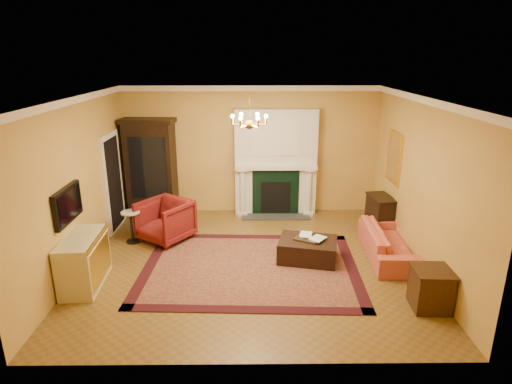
{
  "coord_description": "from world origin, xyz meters",
  "views": [
    {
      "loc": [
        0.04,
        -7.15,
        3.68
      ],
      "look_at": [
        0.12,
        0.3,
        1.27
      ],
      "focal_mm": 30.0,
      "sensor_mm": 36.0,
      "label": 1
    }
  ],
  "objects_px": {
    "console_table": "(380,215)",
    "leather_ottoman": "(308,250)",
    "coral_sofa": "(388,238)",
    "pedestal_table": "(131,225)",
    "end_table": "(431,290)",
    "wingback_armchair": "(165,219)",
    "commode": "(84,261)",
    "china_cabinet": "(151,170)"
  },
  "relations": [
    {
      "from": "console_table",
      "to": "leather_ottoman",
      "type": "relative_size",
      "value": 0.75
    },
    {
      "from": "china_cabinet",
      "to": "wingback_armchair",
      "type": "xyz_separation_m",
      "value": [
        0.56,
        -1.48,
        -0.63
      ]
    },
    {
      "from": "console_table",
      "to": "commode",
      "type": "bearing_deg",
      "value": -166.17
    },
    {
      "from": "commode",
      "to": "china_cabinet",
      "type": "bearing_deg",
      "value": 79.47
    },
    {
      "from": "wingback_armchair",
      "to": "console_table",
      "type": "distance_m",
      "value": 4.53
    },
    {
      "from": "wingback_armchair",
      "to": "leather_ottoman",
      "type": "bearing_deg",
      "value": 16.86
    },
    {
      "from": "commode",
      "to": "end_table",
      "type": "bearing_deg",
      "value": -10.78
    },
    {
      "from": "china_cabinet",
      "to": "leather_ottoman",
      "type": "xyz_separation_m",
      "value": [
        3.37,
        -2.42,
        -0.89
      ]
    },
    {
      "from": "wingback_armchair",
      "to": "coral_sofa",
      "type": "bearing_deg",
      "value": 24.98
    },
    {
      "from": "wingback_armchair",
      "to": "coral_sofa",
      "type": "height_order",
      "value": "wingback_armchair"
    },
    {
      "from": "commode",
      "to": "leather_ottoman",
      "type": "xyz_separation_m",
      "value": [
        3.8,
        0.86,
        -0.22
      ]
    },
    {
      "from": "commode",
      "to": "end_table",
      "type": "distance_m",
      "value": 5.5
    },
    {
      "from": "china_cabinet",
      "to": "pedestal_table",
      "type": "height_order",
      "value": "china_cabinet"
    },
    {
      "from": "china_cabinet",
      "to": "pedestal_table",
      "type": "bearing_deg",
      "value": -87.28
    },
    {
      "from": "china_cabinet",
      "to": "wingback_armchair",
      "type": "relative_size",
      "value": 2.34
    },
    {
      "from": "coral_sofa",
      "to": "end_table",
      "type": "relative_size",
      "value": 3.16
    },
    {
      "from": "china_cabinet",
      "to": "leather_ottoman",
      "type": "height_order",
      "value": "china_cabinet"
    },
    {
      "from": "coral_sofa",
      "to": "commode",
      "type": "bearing_deg",
      "value": 103.66
    },
    {
      "from": "wingback_armchair",
      "to": "china_cabinet",
      "type": "bearing_deg",
      "value": 146.13
    },
    {
      "from": "commode",
      "to": "leather_ottoman",
      "type": "distance_m",
      "value": 3.91
    },
    {
      "from": "commode",
      "to": "coral_sofa",
      "type": "height_order",
      "value": "commode"
    },
    {
      "from": "china_cabinet",
      "to": "commode",
      "type": "height_order",
      "value": "china_cabinet"
    },
    {
      "from": "console_table",
      "to": "coral_sofa",
      "type": "bearing_deg",
      "value": -106.29
    },
    {
      "from": "wingback_armchair",
      "to": "coral_sofa",
      "type": "distance_m",
      "value": 4.41
    },
    {
      "from": "coral_sofa",
      "to": "end_table",
      "type": "bearing_deg",
      "value": -173.14
    },
    {
      "from": "commode",
      "to": "leather_ottoman",
      "type": "bearing_deg",
      "value": 9.65
    },
    {
      "from": "pedestal_table",
      "to": "coral_sofa",
      "type": "xyz_separation_m",
      "value": [
        5.01,
        -0.68,
        -0.01
      ]
    },
    {
      "from": "end_table",
      "to": "console_table",
      "type": "height_order",
      "value": "console_table"
    },
    {
      "from": "pedestal_table",
      "to": "console_table",
      "type": "height_order",
      "value": "console_table"
    },
    {
      "from": "coral_sofa",
      "to": "console_table",
      "type": "xyz_separation_m",
      "value": [
        0.18,
        1.14,
        0.02
      ]
    },
    {
      "from": "china_cabinet",
      "to": "commode",
      "type": "distance_m",
      "value": 3.37
    },
    {
      "from": "coral_sofa",
      "to": "end_table",
      "type": "distance_m",
      "value": 1.75
    },
    {
      "from": "coral_sofa",
      "to": "china_cabinet",
      "type": "bearing_deg",
      "value": 68.11
    },
    {
      "from": "wingback_armchair",
      "to": "console_table",
      "type": "relative_size",
      "value": 1.19
    },
    {
      "from": "coral_sofa",
      "to": "console_table",
      "type": "bearing_deg",
      "value": -5.9
    },
    {
      "from": "pedestal_table",
      "to": "console_table",
      "type": "xyz_separation_m",
      "value": [
        5.18,
        0.45,
        0.01
      ]
    },
    {
      "from": "china_cabinet",
      "to": "coral_sofa",
      "type": "height_order",
      "value": "china_cabinet"
    },
    {
      "from": "china_cabinet",
      "to": "end_table",
      "type": "xyz_separation_m",
      "value": [
        5.02,
        -4.02,
        -0.79
      ]
    },
    {
      "from": "console_table",
      "to": "pedestal_table",
      "type": "bearing_deg",
      "value": 177.62
    },
    {
      "from": "console_table",
      "to": "leather_ottoman",
      "type": "xyz_separation_m",
      "value": [
        -1.71,
        -1.28,
        -0.18
      ]
    },
    {
      "from": "pedestal_table",
      "to": "end_table",
      "type": "xyz_separation_m",
      "value": [
        5.12,
        -2.43,
        -0.08
      ]
    },
    {
      "from": "leather_ottoman",
      "to": "coral_sofa",
      "type": "bearing_deg",
      "value": 18.25
    }
  ]
}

